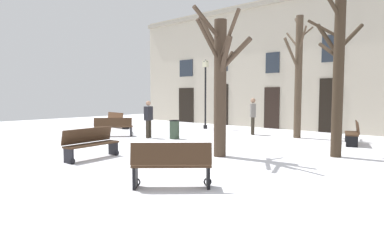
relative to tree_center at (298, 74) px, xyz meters
name	(u,v)px	position (x,y,z in m)	size (l,w,h in m)	color
ground_plane	(161,146)	(-2.76, -5.61, -2.83)	(33.50, 33.50, 0.00)	white
building_facade	(275,63)	(-2.77, 3.20, 0.86)	(20.93, 0.60, 7.30)	#BCB29E
tree_center	(298,74)	(0.00, 0.00, 0.00)	(1.59, 2.05, 5.47)	#4C3D2D
tree_near_facade	(220,80)	(0.13, -5.85, -0.47)	(2.28, 2.14, 4.48)	#423326
tree_foreground	(338,65)	(2.80, -3.50, -0.03)	(1.32, 2.09, 5.28)	#382B1E
streetlamp	(205,87)	(-5.53, 0.35, -0.47)	(0.30, 0.30, 3.86)	black
litter_bin	(174,129)	(-3.78, -3.87, -2.42)	(0.45, 0.45, 0.81)	#2D3D2D
bench_near_center_tree	(118,120)	(-9.47, -2.74, -2.37)	(1.70, 0.67, 0.91)	#51331E
bench_far_corner	(172,164)	(1.51, -9.29, -2.33)	(1.48, 1.41, 0.96)	#3D2819
bench_back_to_back_left	(114,127)	(-6.48, -5.11, -2.38)	(1.55, 1.54, 0.87)	#3D2819
bench_by_litter_bin	(353,133)	(2.47, -0.51, -2.38)	(0.92, 1.60, 0.90)	#3D2819
bench_near_lamp	(91,143)	(-2.50, -8.68, -2.36)	(0.68, 1.78, 0.91)	#3D2819
person_by_shop_door	(148,118)	(-4.83, -4.43, -1.92)	(0.30, 0.42, 1.64)	#2D271E
person_strolling	(253,114)	(-2.05, -0.32, -1.85)	(0.41, 0.43, 1.74)	#2D271E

